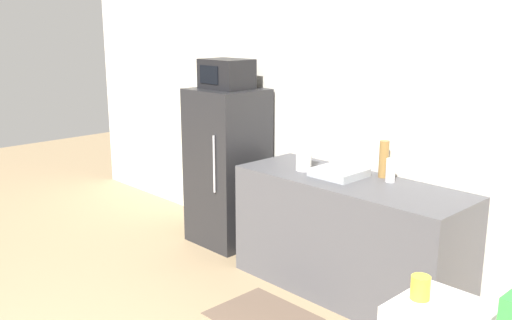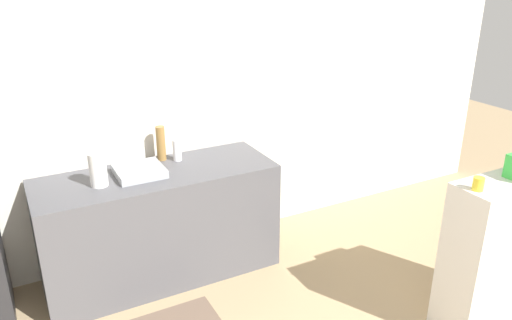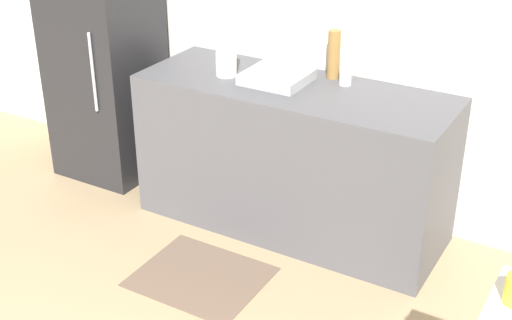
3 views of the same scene
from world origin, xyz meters
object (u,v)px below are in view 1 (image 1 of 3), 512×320
at_px(refrigerator, 228,167).
at_px(paper_towel_roll, 304,155).
at_px(jar, 420,288).
at_px(microwave, 226,74).
at_px(bottle_tall, 384,159).
at_px(bottle_short, 391,170).

distance_m(refrigerator, paper_towel_roll, 1.05).
height_order(refrigerator, jar, refrigerator).
height_order(refrigerator, paper_towel_roll, refrigerator).
xyz_separation_m(refrigerator, microwave, (-0.00, -0.00, 0.86)).
bearing_deg(refrigerator, jar, -29.53).
xyz_separation_m(microwave, jar, (2.96, -1.68, -0.45)).
bearing_deg(jar, bottle_tall, 126.79).
distance_m(microwave, jar, 3.44).
height_order(refrigerator, microwave, microwave).
relative_size(microwave, paper_towel_roll, 1.79).
xyz_separation_m(bottle_short, jar, (1.29, -1.81, 0.15)).
xyz_separation_m(bottle_tall, bottle_short, (0.11, -0.07, -0.05)).
bearing_deg(bottle_short, microwave, -175.56).
xyz_separation_m(jar, paper_towel_roll, (-1.96, 1.60, -0.11)).
bearing_deg(bottle_tall, bottle_short, -32.48).
bearing_deg(jar, refrigerator, 150.47).
bearing_deg(refrigerator, microwave, -109.14).
bearing_deg(microwave, bottle_short, 4.44).
distance_m(microwave, bottle_short, 1.78).
distance_m(bottle_short, paper_towel_roll, 0.69).
relative_size(refrigerator, bottle_short, 8.33).
relative_size(bottle_short, jar, 2.05).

